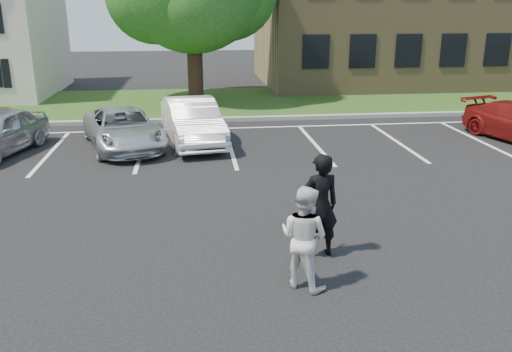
# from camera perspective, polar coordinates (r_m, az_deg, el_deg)

# --- Properties ---
(ground_plane) EXTENTS (90.00, 90.00, 0.00)m
(ground_plane) POSITION_cam_1_polar(r_m,az_deg,el_deg) (10.03, 0.69, -8.57)
(ground_plane) COLOR black
(ground_plane) RESTS_ON ground
(curb) EXTENTS (40.00, 0.30, 0.15)m
(curb) POSITION_cam_1_polar(r_m,az_deg,el_deg) (21.39, -3.53, 5.98)
(curb) COLOR gray
(curb) RESTS_ON ground
(grass_strip) EXTENTS (44.00, 8.00, 0.08)m
(grass_strip) POSITION_cam_1_polar(r_m,az_deg,el_deg) (25.32, -4.08, 7.75)
(grass_strip) COLOR #234015
(grass_strip) RESTS_ON ground
(stall_lines) EXTENTS (34.00, 5.36, 0.01)m
(stall_lines) POSITION_cam_1_polar(r_m,az_deg,el_deg) (18.58, 1.37, 3.97)
(stall_lines) COLOR white
(stall_lines) RESTS_ON ground
(office_building) EXTENTS (22.40, 10.40, 8.30)m
(office_building) POSITION_cam_1_polar(r_m,az_deg,el_deg) (34.43, 20.18, 16.31)
(office_building) COLOR olive
(office_building) RESTS_ON ground
(man_black_suit) EXTENTS (0.77, 0.57, 1.94)m
(man_black_suit) POSITION_cam_1_polar(r_m,az_deg,el_deg) (9.81, 6.73, -3.13)
(man_black_suit) COLOR black
(man_black_suit) RESTS_ON ground
(man_white_shirt) EXTENTS (1.06, 1.05, 1.73)m
(man_white_shirt) POSITION_cam_1_polar(r_m,az_deg,el_deg) (8.77, 5.06, -6.43)
(man_white_shirt) COLOR silver
(man_white_shirt) RESTS_ON ground
(car_silver_minivan) EXTENTS (3.25, 4.88, 1.24)m
(car_silver_minivan) POSITION_cam_1_polar(r_m,az_deg,el_deg) (17.79, -13.79, 4.87)
(car_silver_minivan) COLOR #B9BDC1
(car_silver_minivan) RESTS_ON ground
(car_white_sedan) EXTENTS (2.26, 4.63, 1.46)m
(car_white_sedan) POSITION_cam_1_polar(r_m,az_deg,el_deg) (17.91, -6.69, 5.71)
(car_white_sedan) COLOR silver
(car_white_sedan) RESTS_ON ground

